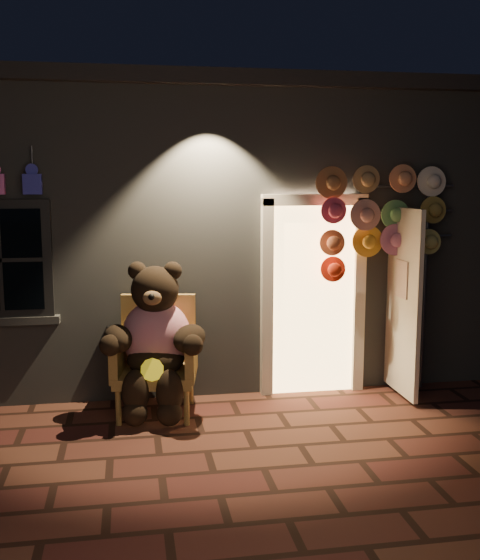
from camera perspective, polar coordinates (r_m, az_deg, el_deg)
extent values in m
plane|color=#572F21|center=(5.90, -2.86, -14.69)|extent=(60.00, 60.00, 0.00)
cube|color=slate|center=(9.42, -5.86, 4.48)|extent=(7.00, 5.00, 3.30)
cube|color=black|center=(9.46, -6.03, 14.99)|extent=(7.30, 5.30, 0.16)
cube|color=black|center=(7.00, -20.09, 1.69)|extent=(1.00, 0.10, 1.20)
cube|color=black|center=(6.97, -20.13, 1.66)|extent=(0.82, 0.06, 1.02)
cube|color=slate|center=(7.10, -19.82, -3.36)|extent=(1.10, 0.14, 0.08)
cube|color=#FFC672|center=(7.25, 6.31, -1.59)|extent=(0.92, 0.10, 2.10)
cube|color=beige|center=(7.09, 2.35, -1.78)|extent=(0.12, 0.12, 2.20)
cube|color=beige|center=(7.38, 10.28, -1.51)|extent=(0.12, 0.12, 2.20)
cube|color=beige|center=(7.10, 6.54, 6.95)|extent=(1.16, 0.12, 0.12)
cube|color=beige|center=(7.21, 14.04, -1.87)|extent=(0.05, 0.80, 2.00)
cube|color=#3131AB|center=(6.82, -17.62, 7.96)|extent=(0.18, 0.07, 0.20)
cylinder|color=#59595E|center=(6.88, -17.65, 10.05)|extent=(0.02, 0.02, 0.25)
cube|color=#AC8042|center=(6.68, -7.34, -8.22)|extent=(0.87, 0.82, 0.11)
cube|color=#AC8042|center=(6.90, -7.09, -4.38)|extent=(0.77, 0.21, 0.77)
cube|color=#AC8042|center=(6.65, -10.51, -6.41)|extent=(0.19, 0.66, 0.44)
cube|color=#AC8042|center=(6.57, -4.26, -6.48)|extent=(0.19, 0.66, 0.44)
cylinder|color=#AC8042|center=(6.51, -10.55, -10.88)|extent=(0.05, 0.05, 0.35)
cylinder|color=#AC8042|center=(6.43, -4.67, -11.01)|extent=(0.05, 0.05, 0.35)
cylinder|color=#AC8042|center=(7.08, -9.68, -9.22)|extent=(0.05, 0.05, 0.35)
cylinder|color=#AC8042|center=(7.01, -4.31, -9.31)|extent=(0.05, 0.05, 0.35)
ellipsoid|color=red|center=(6.62, -7.29, -4.86)|extent=(0.77, 0.66, 0.73)
ellipsoid|color=black|center=(6.60, -7.33, -6.83)|extent=(0.64, 0.57, 0.34)
sphere|color=black|center=(6.48, -7.42, -0.84)|extent=(0.54, 0.54, 0.47)
sphere|color=black|center=(6.50, -8.94, 0.80)|extent=(0.18, 0.18, 0.18)
sphere|color=black|center=(6.46, -5.89, 0.81)|extent=(0.18, 0.18, 0.18)
ellipsoid|color=brown|center=(6.27, -7.64, -1.54)|extent=(0.20, 0.16, 0.15)
ellipsoid|color=black|center=(6.45, -10.59, -5.03)|extent=(0.35, 0.52, 0.26)
ellipsoid|color=black|center=(6.37, -4.42, -5.09)|extent=(0.46, 0.55, 0.26)
ellipsoid|color=black|center=(6.40, -9.08, -9.66)|extent=(0.26, 0.26, 0.45)
ellipsoid|color=black|center=(6.36, -6.14, -9.71)|extent=(0.26, 0.26, 0.45)
sphere|color=black|center=(6.40, -9.13, -11.38)|extent=(0.24, 0.24, 0.24)
sphere|color=black|center=(6.36, -6.16, -11.45)|extent=(0.24, 0.24, 0.24)
cylinder|color=yellow|center=(6.31, -7.66, -7.76)|extent=(0.24, 0.13, 0.22)
cylinder|color=#59595E|center=(7.58, 15.79, -0.06)|extent=(0.04, 0.04, 2.46)
cylinder|color=#59595E|center=(7.37, 14.26, 7.93)|extent=(1.09, 0.03, 0.03)
cylinder|color=#59595E|center=(7.37, 14.18, 5.81)|extent=(1.09, 0.03, 0.03)
cylinder|color=#59595E|center=(7.39, 14.10, 3.70)|extent=(1.09, 0.03, 0.03)
cylinder|color=#955B36|center=(7.01, 8.08, 8.45)|extent=(0.31, 0.11, 0.31)
cylinder|color=#A07A4D|center=(7.10, 10.99, 8.38)|extent=(0.31, 0.11, 0.31)
cylinder|color=#E88E5F|center=(7.21, 13.81, 8.30)|extent=(0.31, 0.11, 0.31)
cylinder|color=white|center=(7.41, 16.23, 8.21)|extent=(0.31, 0.11, 0.31)
cylinder|color=#C63C5E|center=(6.99, 8.10, 5.84)|extent=(0.31, 0.11, 0.31)
cylinder|color=tan|center=(7.08, 11.00, 5.80)|extent=(0.31, 0.11, 0.31)
cylinder|color=#62A55D|center=(7.27, 13.53, 5.80)|extent=(0.31, 0.11, 0.31)
cylinder|color=#A0883C|center=(7.40, 16.22, 5.74)|extent=(0.31, 0.11, 0.31)
cylinder|color=#DC673A|center=(6.98, 8.12, 3.22)|extent=(0.31, 0.11, 0.31)
cylinder|color=gold|center=(7.16, 10.75, 3.29)|extent=(0.31, 0.11, 0.31)
cylinder|color=#BF6E94|center=(7.27, 13.53, 3.28)|extent=(0.31, 0.11, 0.31)
cylinder|color=#DCD06B|center=(7.39, 16.22, 3.26)|extent=(0.31, 0.11, 0.31)
cylinder|color=red|center=(7.08, 7.92, 0.70)|extent=(0.31, 0.11, 0.31)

